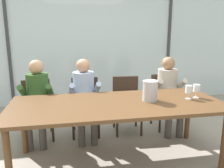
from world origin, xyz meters
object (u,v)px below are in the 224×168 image
at_px(chair_left_of_center, 85,101).
at_px(person_pale_blue_shirt, 84,93).
at_px(person_olive_shirt, 37,96).
at_px(dining_table, 117,108).
at_px(chair_center, 126,100).
at_px(chair_right_of_center, 165,97).
at_px(wine_glass_near_bucket, 196,89).
at_px(person_beige_jumper, 169,89).
at_px(chair_near_curtain, 37,104).
at_px(ice_bucket_primary, 150,90).
at_px(wine_glass_by_left_taster, 189,90).

xyz_separation_m(chair_left_of_center, person_pale_blue_shirt, (-0.02, -0.15, 0.17)).
relative_size(chair_left_of_center, person_olive_shirt, 0.73).
height_order(dining_table, chair_left_of_center, chair_left_of_center).
bearing_deg(person_olive_shirt, chair_center, 7.44).
bearing_deg(chair_right_of_center, dining_table, -137.30).
bearing_deg(wine_glass_near_bucket, chair_left_of_center, 145.77).
height_order(dining_table, chair_center, chair_center).
height_order(person_pale_blue_shirt, wine_glass_near_bucket, person_pale_blue_shirt).
bearing_deg(person_beige_jumper, chair_near_curtain, -179.07).
height_order(chair_near_curtain, ice_bucket_primary, ice_bucket_primary).
xyz_separation_m(person_pale_blue_shirt, ice_bucket_primary, (0.75, -0.78, 0.21)).
relative_size(chair_center, person_pale_blue_shirt, 0.73).
height_order(dining_table, person_beige_jumper, person_beige_jumper).
distance_m(person_beige_jumper, wine_glass_by_left_taster, 0.84).
relative_size(chair_near_curtain, wine_glass_near_bucket, 5.03).
height_order(chair_left_of_center, wine_glass_near_bucket, wine_glass_near_bucket).
relative_size(chair_near_curtain, ice_bucket_primary, 3.47).
height_order(dining_table, person_pale_blue_shirt, person_pale_blue_shirt).
bearing_deg(dining_table, person_pale_blue_shirt, 113.01).
bearing_deg(wine_glass_by_left_taster, chair_near_curtain, 154.42).
bearing_deg(person_pale_blue_shirt, person_beige_jumper, -2.70).
bearing_deg(wine_glass_near_bucket, person_beige_jumper, 91.81).
relative_size(person_olive_shirt, wine_glass_near_bucket, 6.86).
xyz_separation_m(chair_center, chair_right_of_center, (0.68, 0.05, 0.00)).
height_order(person_beige_jumper, wine_glass_near_bucket, person_beige_jumper).
distance_m(person_olive_shirt, wine_glass_near_bucket, 2.20).
bearing_deg(chair_center, person_beige_jumper, -6.37).
relative_size(ice_bucket_primary, wine_glass_near_bucket, 1.45).
height_order(chair_center, wine_glass_by_left_taster, wine_glass_by_left_taster).
distance_m(chair_left_of_center, person_beige_jumper, 1.35).
height_order(chair_center, chair_right_of_center, same).
xyz_separation_m(person_pale_blue_shirt, person_beige_jumper, (1.35, 0.00, 0.00)).
relative_size(chair_near_curtain, chair_center, 1.00).
distance_m(chair_right_of_center, person_olive_shirt, 2.06).
height_order(person_olive_shirt, person_beige_jumper, same).
relative_size(person_olive_shirt, person_beige_jumper, 1.00).
bearing_deg(chair_left_of_center, dining_table, -68.26).
bearing_deg(chair_right_of_center, chair_near_curtain, -179.49).
height_order(person_pale_blue_shirt, wine_glass_by_left_taster, person_pale_blue_shirt).
bearing_deg(person_olive_shirt, dining_table, -35.47).
height_order(chair_left_of_center, person_beige_jumper, person_beige_jumper).
xyz_separation_m(chair_right_of_center, person_beige_jumper, (-0.02, -0.17, 0.17)).
xyz_separation_m(chair_right_of_center, person_pale_blue_shirt, (-1.37, -0.17, 0.17)).
height_order(person_olive_shirt, wine_glass_near_bucket, person_olive_shirt).
bearing_deg(wine_glass_by_left_taster, chair_center, 121.51).
bearing_deg(chair_near_curtain, chair_center, -8.66).
distance_m(person_beige_jumper, ice_bucket_primary, 1.01).
bearing_deg(chair_right_of_center, wine_glass_by_left_taster, -97.51).
distance_m(chair_right_of_center, ice_bucket_primary, 1.20).
distance_m(chair_center, chair_right_of_center, 0.69).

